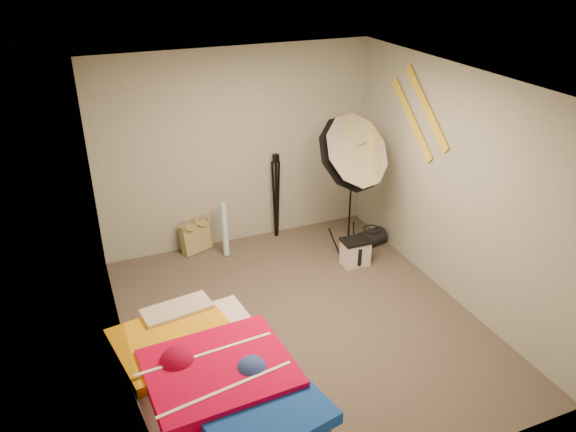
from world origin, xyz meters
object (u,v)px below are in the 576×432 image
camera_case (355,253)px  camera_tripod (276,190)px  bed (210,382)px  wrapping_roll (225,229)px  duffel_bag (371,238)px  photo_umbrella (350,154)px  tote_bag (196,237)px

camera_case → camera_tripod: camera_tripod is taller
bed → camera_tripod: (1.64, 2.65, 0.40)m
wrapping_roll → duffel_bag: bearing=-16.4°
wrapping_roll → camera_tripod: (0.77, 0.19, 0.32)m
camera_case → photo_umbrella: size_ratio=0.16×
duffel_bag → camera_tripod: (-1.04, 0.72, 0.56)m
duffel_bag → photo_umbrella: bearing=-169.4°
photo_umbrella → camera_tripod: 1.29m
camera_case → duffel_bag: (0.42, 0.34, -0.05)m
photo_umbrella → camera_tripod: bearing=121.5°
wrapping_roll → duffel_bag: size_ratio=1.89×
tote_bag → duffel_bag: 2.26m
wrapping_roll → photo_umbrella: bearing=-28.6°
tote_bag → bed: bearing=-122.3°
wrapping_roll → duffel_bag: (1.80, -0.53, -0.23)m
tote_bag → camera_tripod: size_ratio=0.34×
camera_case → duffel_bag: size_ratio=0.87×
camera_case → bed: bearing=-143.3°
wrapping_roll → bed: bearing=-109.6°
tote_bag → wrapping_roll: bearing=-53.1°
tote_bag → camera_tripod: camera_tripod is taller
photo_umbrella → wrapping_roll: bearing=151.4°
bed → photo_umbrella: 3.02m
tote_bag → camera_case: 2.03m
camera_case → camera_tripod: (-0.62, 1.06, 0.51)m
wrapping_roll → bed: (-0.87, -2.46, -0.07)m
camera_case → camera_tripod: 1.33m
camera_case → duffel_bag: 0.54m
tote_bag → camera_case: size_ratio=1.25×
tote_bag → wrapping_roll: (0.33, -0.21, 0.15)m
duffel_bag → bed: bed is taller
wrapping_roll → bed: wrapping_roll is taller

